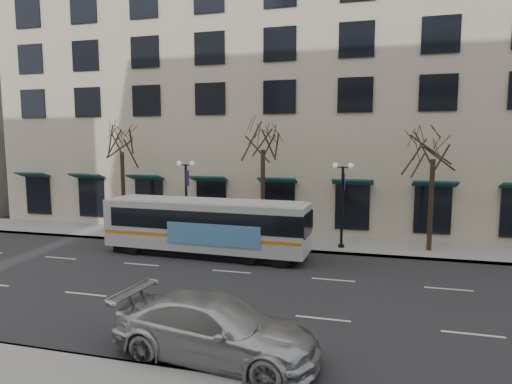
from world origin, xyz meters
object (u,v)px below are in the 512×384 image
(tree_far_mid, at_px, (263,134))
(city_bus, at_px, (207,225))
(lamp_post_left, at_px, (186,196))
(lamp_post_right, at_px, (342,201))
(silver_car, at_px, (216,328))
(tree_far_left, at_px, (121,138))
(tree_far_right, at_px, (434,142))

(tree_far_mid, xyz_separation_m, city_bus, (-2.30, -3.89, -5.17))
(lamp_post_left, relative_size, lamp_post_right, 1.00)
(lamp_post_left, bearing_deg, silver_car, -63.06)
(lamp_post_right, bearing_deg, city_bus, -155.80)
(tree_far_left, relative_size, lamp_post_left, 1.60)
(lamp_post_right, distance_m, city_bus, 8.10)
(tree_far_mid, xyz_separation_m, lamp_post_left, (-4.99, -0.60, -3.96))
(tree_far_left, distance_m, silver_car, 20.01)
(lamp_post_left, relative_size, silver_car, 0.83)
(tree_far_mid, height_order, lamp_post_left, tree_far_mid)
(tree_far_right, height_order, silver_car, tree_far_right)
(tree_far_left, xyz_separation_m, tree_far_right, (20.00, 0.00, -0.28))
(city_bus, bearing_deg, tree_far_mid, 62.02)
(tree_far_right, height_order, lamp_post_right, tree_far_right)
(tree_far_mid, xyz_separation_m, silver_car, (2.20, -14.76, -5.99))
(lamp_post_left, xyz_separation_m, silver_car, (7.20, -14.16, -2.03))
(silver_car, bearing_deg, tree_far_mid, 15.06)
(tree_far_mid, relative_size, lamp_post_right, 1.64)
(tree_far_mid, relative_size, silver_car, 1.36)
(tree_far_right, relative_size, lamp_post_left, 1.55)
(tree_far_mid, height_order, city_bus, tree_far_mid)
(tree_far_mid, height_order, lamp_post_right, tree_far_mid)
(tree_far_mid, height_order, tree_far_right, tree_far_mid)
(tree_far_right, xyz_separation_m, silver_car, (-7.80, -14.76, -5.51))
(tree_far_mid, bearing_deg, tree_far_left, -180.00)
(tree_far_mid, distance_m, lamp_post_left, 6.40)
(tree_far_right, relative_size, city_bus, 0.68)
(lamp_post_left, height_order, city_bus, lamp_post_left)
(tree_far_mid, bearing_deg, lamp_post_left, -173.15)
(lamp_post_left, bearing_deg, lamp_post_right, 0.00)
(tree_far_left, bearing_deg, lamp_post_left, -6.83)
(city_bus, bearing_deg, lamp_post_right, 26.86)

